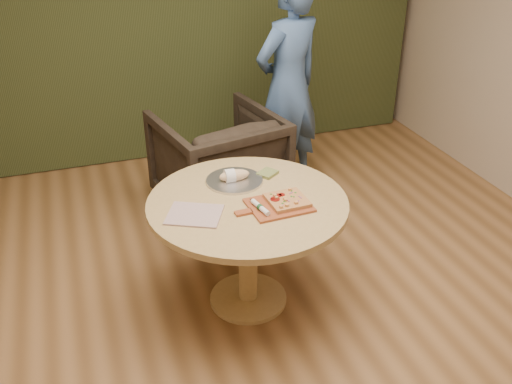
{
  "coord_description": "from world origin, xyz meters",
  "views": [
    {
      "loc": [
        -0.98,
        -2.31,
        2.43
      ],
      "look_at": [
        -0.1,
        0.25,
        0.92
      ],
      "focal_mm": 40.0,
      "sensor_mm": 36.0,
      "label": 1
    }
  ],
  "objects_px": {
    "pizza_paddle": "(277,206)",
    "armchair": "(218,157)",
    "cutlery_roll": "(260,207)",
    "pedestal_table": "(248,220)",
    "flatbread_pizza": "(287,200)",
    "serving_tray": "(234,180)",
    "person_standing": "(288,86)",
    "bread_roll": "(233,176)"
  },
  "relations": [
    {
      "from": "pedestal_table",
      "to": "serving_tray",
      "type": "bearing_deg",
      "value": 90.8
    },
    {
      "from": "pizza_paddle",
      "to": "flatbread_pizza",
      "type": "bearing_deg",
      "value": 6.59
    },
    {
      "from": "pizza_paddle",
      "to": "person_standing",
      "type": "height_order",
      "value": "person_standing"
    },
    {
      "from": "pedestal_table",
      "to": "bread_roll",
      "type": "height_order",
      "value": "bread_roll"
    },
    {
      "from": "cutlery_roll",
      "to": "bread_roll",
      "type": "height_order",
      "value": "bread_roll"
    },
    {
      "from": "flatbread_pizza",
      "to": "serving_tray",
      "type": "distance_m",
      "value": 0.42
    },
    {
      "from": "pizza_paddle",
      "to": "bread_roll",
      "type": "distance_m",
      "value": 0.41
    },
    {
      "from": "armchair",
      "to": "cutlery_roll",
      "type": "bearing_deg",
      "value": 72.98
    },
    {
      "from": "cutlery_roll",
      "to": "serving_tray",
      "type": "height_order",
      "value": "cutlery_roll"
    },
    {
      "from": "serving_tray",
      "to": "bread_roll",
      "type": "distance_m",
      "value": 0.04
    },
    {
      "from": "pizza_paddle",
      "to": "flatbread_pizza",
      "type": "xyz_separation_m",
      "value": [
        0.06,
        0.01,
        0.02
      ]
    },
    {
      "from": "bread_roll",
      "to": "armchair",
      "type": "xyz_separation_m",
      "value": [
        0.16,
        0.97,
        -0.34
      ]
    },
    {
      "from": "armchair",
      "to": "bread_roll",
      "type": "bearing_deg",
      "value": 68.58
    },
    {
      "from": "flatbread_pizza",
      "to": "bread_roll",
      "type": "height_order",
      "value": "bread_roll"
    },
    {
      "from": "serving_tray",
      "to": "flatbread_pizza",
      "type": "bearing_deg",
      "value": -60.68
    },
    {
      "from": "serving_tray",
      "to": "armchair",
      "type": "distance_m",
      "value": 1.03
    },
    {
      "from": "pedestal_table",
      "to": "serving_tray",
      "type": "xyz_separation_m",
      "value": [
        -0.0,
        0.25,
        0.15
      ]
    },
    {
      "from": "armchair",
      "to": "person_standing",
      "type": "distance_m",
      "value": 0.83
    },
    {
      "from": "cutlery_roll",
      "to": "person_standing",
      "type": "distance_m",
      "value": 1.75
    },
    {
      "from": "cutlery_roll",
      "to": "serving_tray",
      "type": "distance_m",
      "value": 0.4
    },
    {
      "from": "pizza_paddle",
      "to": "armchair",
      "type": "xyz_separation_m",
      "value": [
        0.01,
        1.35,
        -0.3
      ]
    },
    {
      "from": "bread_roll",
      "to": "person_standing",
      "type": "height_order",
      "value": "person_standing"
    },
    {
      "from": "cutlery_roll",
      "to": "armchair",
      "type": "xyz_separation_m",
      "value": [
        0.12,
        1.37,
        -0.32
      ]
    },
    {
      "from": "pedestal_table",
      "to": "pizza_paddle",
      "type": "height_order",
      "value": "pizza_paddle"
    },
    {
      "from": "pedestal_table",
      "to": "pizza_paddle",
      "type": "relative_size",
      "value": 2.64
    },
    {
      "from": "flatbread_pizza",
      "to": "serving_tray",
      "type": "bearing_deg",
      "value": 119.32
    },
    {
      "from": "pizza_paddle",
      "to": "armchair",
      "type": "relative_size",
      "value": 0.5
    },
    {
      "from": "flatbread_pizza",
      "to": "cutlery_roll",
      "type": "xyz_separation_m",
      "value": [
        -0.18,
        -0.03,
        0.0
      ]
    },
    {
      "from": "person_standing",
      "to": "bread_roll",
      "type": "bearing_deg",
      "value": 31.9
    },
    {
      "from": "cutlery_roll",
      "to": "armchair",
      "type": "height_order",
      "value": "armchair"
    },
    {
      "from": "flatbread_pizza",
      "to": "serving_tray",
      "type": "relative_size",
      "value": 0.65
    },
    {
      "from": "pedestal_table",
      "to": "serving_tray",
      "type": "height_order",
      "value": "serving_tray"
    },
    {
      "from": "pedestal_table",
      "to": "armchair",
      "type": "distance_m",
      "value": 1.24
    },
    {
      "from": "flatbread_pizza",
      "to": "person_standing",
      "type": "xyz_separation_m",
      "value": [
        0.61,
        1.52,
        0.14
      ]
    },
    {
      "from": "pizza_paddle",
      "to": "serving_tray",
      "type": "distance_m",
      "value": 0.41
    },
    {
      "from": "armchair",
      "to": "pedestal_table",
      "type": "bearing_deg",
      "value": 71.08
    },
    {
      "from": "cutlery_roll",
      "to": "serving_tray",
      "type": "xyz_separation_m",
      "value": [
        -0.03,
        0.4,
        -0.02
      ]
    },
    {
      "from": "pedestal_table",
      "to": "flatbread_pizza",
      "type": "bearing_deg",
      "value": -29.89
    },
    {
      "from": "pizza_paddle",
      "to": "cutlery_roll",
      "type": "xyz_separation_m",
      "value": [
        -0.11,
        -0.02,
        0.02
      ]
    },
    {
      "from": "flatbread_pizza",
      "to": "pedestal_table",
      "type": "bearing_deg",
      "value": 150.11
    },
    {
      "from": "flatbread_pizza",
      "to": "armchair",
      "type": "distance_m",
      "value": 1.38
    },
    {
      "from": "serving_tray",
      "to": "bread_roll",
      "type": "height_order",
      "value": "bread_roll"
    }
  ]
}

